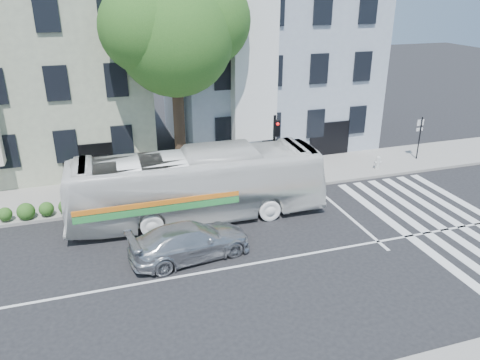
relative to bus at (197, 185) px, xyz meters
name	(u,v)px	position (x,y,z in m)	size (l,w,h in m)	color
ground	(227,268)	(0.06, -4.42, -1.59)	(120.00, 120.00, 0.00)	black
sidewalk_far	(184,186)	(0.06, 3.58, -1.51)	(80.00, 4.00, 0.15)	gray
building_left	(34,67)	(-6.94, 10.58, 3.91)	(12.00, 10.00, 11.00)	gray
building_right	(265,56)	(7.06, 10.58, 3.91)	(12.00, 10.00, 11.00)	#8E98A9
street_tree	(175,30)	(0.12, 4.32, 6.24)	(7.30, 5.90, 11.10)	#2D2116
bus	(197,185)	(0.00, 0.00, 0.00)	(11.39, 2.67, 3.17)	white
sedan	(190,241)	(-1.03, -3.18, -0.90)	(4.73, 1.92, 1.37)	#BABCC2
hedge	(66,207)	(-5.68, 1.88, -1.09)	(8.50, 0.84, 0.70)	#315E1E
traffic_signal	(275,144)	(4.27, 1.52, 1.00)	(0.42, 0.52, 4.01)	black
fire_hydrant	(378,162)	(10.96, 2.52, -1.05)	(0.41, 0.24, 0.75)	beige
far_sign_pole	(420,132)	(14.14, 3.29, 0.18)	(0.46, 0.18, 2.56)	black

